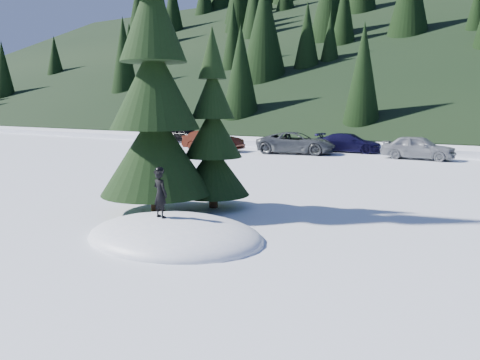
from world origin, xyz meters
The scene contains 10 objects.
ground centered at (0.00, 0.00, 0.00)m, with size 200.00×200.00×0.00m, color white.
snow_mound centered at (0.00, 0.00, 0.00)m, with size 4.48×3.52×0.96m, color white.
spruce_tall centered at (-2.20, 1.80, 3.32)m, with size 3.20×3.20×8.60m.
spruce_short centered at (-1.20, 3.20, 2.10)m, with size 2.20×2.20×5.37m.
child_skier centered at (-0.31, -0.12, 1.05)m, with size 0.41×0.27×1.13m, color black.
car_0 centered at (-18.18, 22.33, 0.71)m, with size 1.68×4.18×1.42m, color black.
car_1 centered at (-11.88, 17.77, 0.71)m, with size 1.50×4.30×1.42m, color #3F150B.
car_2 centered at (-6.24, 19.17, 0.70)m, with size 2.32×5.03×1.40m, color #484C4F.
car_3 centered at (-3.71, 21.94, 0.63)m, with size 1.76×4.32×1.25m, color black.
car_4 centered at (1.10, 20.12, 0.69)m, with size 1.64×4.07×1.39m, color gray.
Camera 1 is at (7.10, -8.12, 3.09)m, focal length 35.00 mm.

